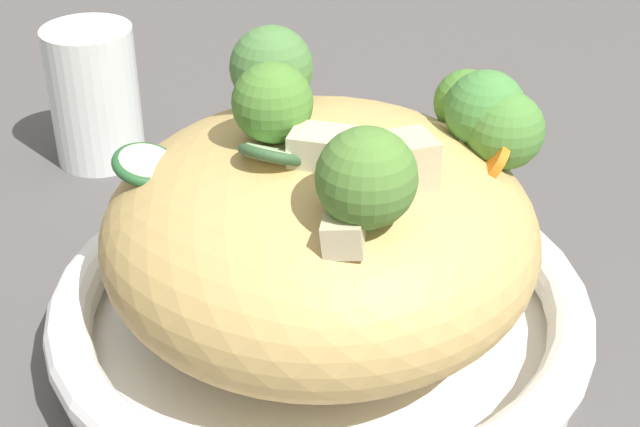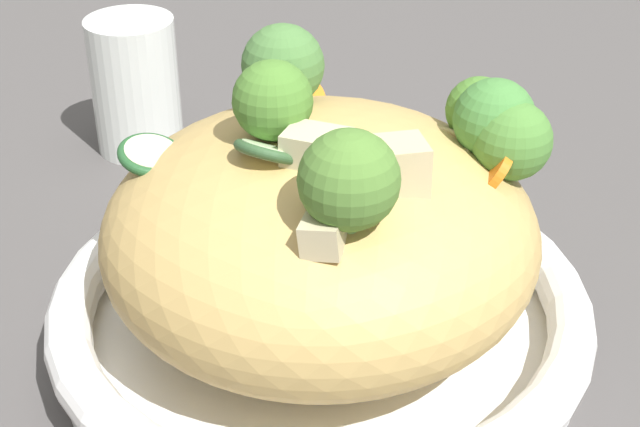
% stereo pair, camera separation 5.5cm
% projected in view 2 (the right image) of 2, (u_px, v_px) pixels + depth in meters
% --- Properties ---
extents(ground_plane, '(3.00, 3.00, 0.00)m').
position_uv_depth(ground_plane, '(320.00, 344.00, 0.60)').
color(ground_plane, '#4B4746').
extents(serving_bowl, '(0.33, 0.33, 0.05)m').
position_uv_depth(serving_bowl, '(320.00, 314.00, 0.59)').
color(serving_bowl, white).
rests_on(serving_bowl, ground_plane).
extents(noodle_heap, '(0.26, 0.26, 0.13)m').
position_uv_depth(noodle_heap, '(320.00, 232.00, 0.56)').
color(noodle_heap, tan).
rests_on(noodle_heap, serving_bowl).
extents(broccoli_florets, '(0.20, 0.20, 0.08)m').
position_uv_depth(broccoli_florets, '(392.00, 121.00, 0.53)').
color(broccoli_florets, '#8DAB6D').
rests_on(broccoli_florets, serving_bowl).
extents(carrot_coins, '(0.13, 0.15, 0.05)m').
position_uv_depth(carrot_coins, '(364.00, 127.00, 0.56)').
color(carrot_coins, orange).
rests_on(carrot_coins, serving_bowl).
extents(zucchini_slices, '(0.08, 0.13, 0.04)m').
position_uv_depth(zucchini_slices, '(208.00, 154.00, 0.53)').
color(zucchini_slices, beige).
rests_on(zucchini_slices, serving_bowl).
extents(chicken_chunks, '(0.09, 0.08, 0.04)m').
position_uv_depth(chicken_chunks, '(358.00, 172.00, 0.49)').
color(chicken_chunks, '#C6B88F').
rests_on(chicken_chunks, serving_bowl).
extents(drinking_glass, '(0.07, 0.07, 0.12)m').
position_uv_depth(drinking_glass, '(135.00, 85.00, 0.80)').
color(drinking_glass, silver).
rests_on(drinking_glass, ground_plane).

